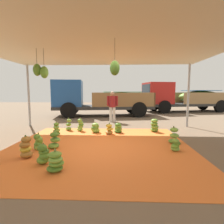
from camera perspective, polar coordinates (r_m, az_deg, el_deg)
The scene contains 20 objects.
ground_plane at distance 8.36m, azimuth -1.71°, elevation -4.89°, with size 40.00×40.00×0.00m, color brown.
tarp_orange at distance 5.46m, azimuth -3.99°, elevation -10.99°, with size 5.41×5.34×0.01m, color orange.
tent_canopy at distance 5.28m, azimuth -4.56°, elevation 20.19°, with size 8.00×7.00×2.99m.
banana_bunch_0 at distance 5.50m, azimuth -17.94°, elevation -8.70°, with size 0.37×0.39×0.53m.
banana_bunch_1 at distance 6.95m, azimuth -0.88°, elevation -5.59°, with size 0.40×0.42×0.45m.
banana_bunch_3 at distance 7.60m, azimuth -10.07°, elevation -4.19°, with size 0.36×0.36×0.56m.
banana_bunch_4 at distance 4.43m, azimuth -21.04°, elevation -12.60°, with size 0.38×0.35×0.49m.
banana_bunch_5 at distance 7.05m, azimuth -17.27°, elevation -5.34°, with size 0.28×0.27×0.54m.
banana_bunch_6 at distance 7.86m, azimuth -13.65°, elevation -4.08°, with size 0.31×0.33×0.53m.
banana_bunch_7 at distance 7.55m, azimuth 13.42°, elevation -4.29°, with size 0.43×0.43×0.57m.
banana_bunch_8 at distance 7.20m, azimuth 2.00°, elevation -5.17°, with size 0.40×0.41×0.45m.
banana_bunch_9 at distance 5.50m, azimuth -22.49°, elevation -8.93°, with size 0.30×0.32×0.49m.
banana_bunch_10 at distance 5.00m, azimuth -25.82°, elevation -10.24°, with size 0.37×0.36×0.57m.
banana_bunch_11 at distance 5.30m, azimuth 19.66°, elevation -9.95°, with size 0.34×0.33×0.41m.
banana_bunch_12 at distance 7.23m, azimuth -5.36°, elevation -5.11°, with size 0.49×0.46×0.43m.
banana_bunch_13 at distance 6.04m, azimuth 19.18°, elevation -7.30°, with size 0.43×0.43×0.56m.
banana_bunch_14 at distance 3.97m, azimuth -17.62°, elevation -15.01°, with size 0.41×0.41×0.47m.
cargo_truck_main at distance 12.34m, azimuth -4.35°, elevation 4.22°, with size 6.87×3.16×2.40m.
cargo_truck_far at distance 16.11m, azimuth 21.63°, elevation 4.40°, with size 7.38×3.68×2.40m.
worker_0 at distance 9.81m, azimuth 0.14°, elevation 2.53°, with size 0.61×0.37×1.67m.
Camera 1 is at (0.59, -5.18, 1.63)m, focal length 28.60 mm.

